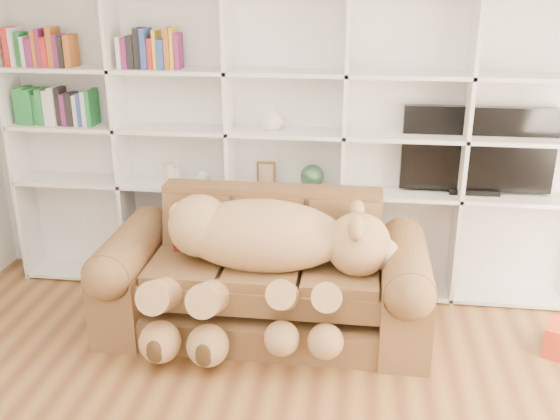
# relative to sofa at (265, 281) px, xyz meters

# --- Properties ---
(wall_back) EXTENTS (5.00, 0.02, 2.70)m
(wall_back) POSITION_rel_sofa_xyz_m (0.07, 0.84, 0.99)
(wall_back) COLOR white
(wall_back) RESTS_ON floor
(bookshelf) EXTENTS (4.43, 0.35, 2.40)m
(bookshelf) POSITION_rel_sofa_xyz_m (-0.17, 0.70, 0.94)
(bookshelf) COLOR white
(bookshelf) RESTS_ON floor
(sofa) EXTENTS (2.28, 0.99, 0.96)m
(sofa) POSITION_rel_sofa_xyz_m (0.00, 0.00, 0.00)
(sofa) COLOR brown
(sofa) RESTS_ON floor
(teddy_bear) EXTENTS (1.67, 0.93, 0.97)m
(teddy_bear) POSITION_rel_sofa_xyz_m (0.01, -0.19, 0.30)
(teddy_bear) COLOR tan
(teddy_bear) RESTS_ON sofa
(throw_pillow) EXTENTS (0.42, 0.29, 0.40)m
(throw_pillow) POSITION_rel_sofa_xyz_m (-0.51, 0.16, 0.32)
(throw_pillow) COLOR #530E23
(throw_pillow) RESTS_ON sofa
(tv) EXTENTS (1.12, 0.18, 0.66)m
(tv) POSITION_rel_sofa_xyz_m (1.50, 0.70, 0.83)
(tv) COLOR black
(tv) RESTS_ON bookshelf
(picture_frame) EXTENTS (0.15, 0.03, 0.19)m
(picture_frame) POSITION_rel_sofa_xyz_m (-0.09, 0.65, 0.61)
(picture_frame) COLOR #55341D
(picture_frame) RESTS_ON bookshelf
(green_vase) EXTENTS (0.18, 0.18, 0.18)m
(green_vase) POSITION_rel_sofa_xyz_m (0.27, 0.65, 0.60)
(green_vase) COLOR #2A5232
(green_vase) RESTS_ON bookshelf
(figurine_tall) EXTENTS (0.09, 0.09, 0.15)m
(figurine_tall) POSITION_rel_sofa_xyz_m (-0.87, 0.65, 0.58)
(figurine_tall) COLOR silver
(figurine_tall) RESTS_ON bookshelf
(figurine_short) EXTENTS (0.08, 0.08, 0.12)m
(figurine_short) POSITION_rel_sofa_xyz_m (-0.81, 0.65, 0.56)
(figurine_short) COLOR silver
(figurine_short) RESTS_ON bookshelf
(snow_globe) EXTENTS (0.11, 0.11, 0.11)m
(snow_globe) POSITION_rel_sofa_xyz_m (-0.60, 0.65, 0.56)
(snow_globe) COLOR white
(snow_globe) RESTS_ON bookshelf
(shelf_vase) EXTENTS (0.22, 0.22, 0.19)m
(shelf_vase) POSITION_rel_sofa_xyz_m (-0.05, 0.65, 1.05)
(shelf_vase) COLOR white
(shelf_vase) RESTS_ON bookshelf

